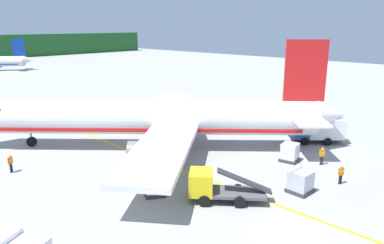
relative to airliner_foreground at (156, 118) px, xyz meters
name	(u,v)px	position (x,y,z in m)	size (l,w,h in m)	color
ground	(4,116)	(-5.99, 28.42, -3.49)	(240.00, 320.00, 0.20)	#999993
airliner_foreground	(156,118)	(0.00, 0.00, 0.00)	(30.91, 33.35, 11.90)	white
service_truck_baggage	(214,186)	(-5.56, -12.96, -2.21)	(5.43, 5.95, 2.60)	yellow
service_truck_pushback	(319,129)	(14.08, -12.38, -1.78)	(5.49, 5.80, 2.94)	#2659A5
cargo_container_near	(290,152)	(6.27, -12.98, -2.45)	(1.95, 1.95, 1.99)	#333338
cargo_container_mid	(300,182)	(0.40, -17.16, -2.47)	(1.90, 1.90, 1.96)	#333338
cargo_container_far	(154,184)	(-8.09, -8.77, -2.45)	(2.22, 2.22, 1.99)	#333338
crew_marshaller	(341,173)	(4.27, -18.96, -2.38)	(0.57, 0.41, 1.71)	#191E33
crew_loader_left	(322,155)	(7.49, -15.81, -2.33)	(0.52, 0.45, 1.79)	#191E33
crew_loader_right	(10,162)	(-14.17, 4.43, -2.37)	(0.55, 0.43, 1.73)	#191E33
apron_guide_line	(166,164)	(-2.87, -4.58, -3.39)	(0.30, 60.00, 0.01)	yellow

